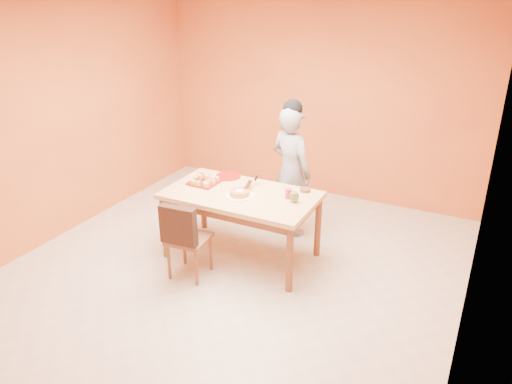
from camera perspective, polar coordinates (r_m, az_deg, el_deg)
The scene contains 16 objects.
floor at distance 5.31m, azimuth -3.05°, elevation -9.31°, with size 5.00×5.00×0.00m, color beige.
wall_back at distance 6.91m, azimuth 7.22°, elevation 10.54°, with size 4.50×4.50×0.00m, color orange.
wall_left at distance 6.13m, azimuth -22.09°, elevation 7.36°, with size 5.00×5.00×0.00m, color orange.
wall_right at distance 4.14m, azimuth 24.69°, elevation -0.30°, with size 5.00×5.00×0.00m, color orange.
dining_table at distance 5.31m, azimuth -1.72°, elevation -1.06°, with size 1.60×0.90×0.76m.
dining_chair at distance 5.10m, azimuth -7.80°, elevation -5.16°, with size 0.43×0.49×0.85m.
pastry_pile at distance 5.54m, azimuth -5.91°, elevation 1.64°, with size 0.28×0.28×0.09m, color #E0B85F, non-canonical shape.
person at distance 5.84m, azimuth 4.01°, elevation 2.35°, with size 0.56×0.37×1.55m, color gray.
pastry_platter at distance 5.56m, azimuth -5.89°, elevation 1.12°, with size 0.31×0.31×0.02m, color maroon.
red_dinner_plate at distance 5.71m, azimuth -3.18°, elevation 1.84°, with size 0.28×0.28×0.02m, color maroon.
white_cake_plate at distance 5.20m, azimuth -1.88°, elevation -0.41°, with size 0.29×0.29×0.01m, color white.
sponge_cake at distance 5.19m, azimuth -1.88°, elevation -0.11°, with size 0.21×0.21×0.05m, color orange.
cake_server at distance 5.32m, azimuth -0.86°, elevation 0.86°, with size 0.05×0.25×0.01m, color silver.
egg_ornament at distance 5.05m, azimuth 4.39°, elevation -0.51°, with size 0.10×0.08×0.12m, color olive.
magenta_glass at distance 5.15m, azimuth 3.72°, elevation -0.17°, with size 0.07×0.07×0.10m, color #BE1C59.
checker_tin at distance 5.33m, azimuth 5.63°, elevation 0.23°, with size 0.11×0.11×0.03m, color #3C1A10.
Camera 1 is at (2.27, -3.85, 2.86)m, focal length 35.00 mm.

